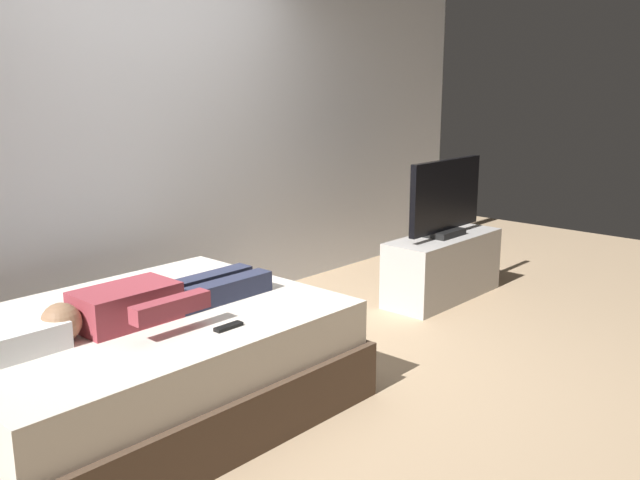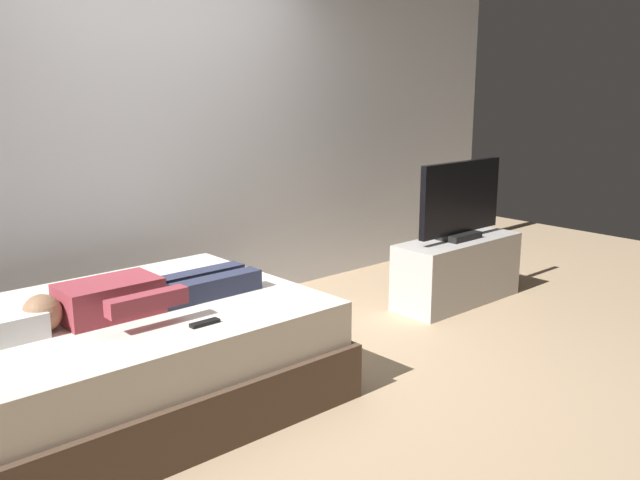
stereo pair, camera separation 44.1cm
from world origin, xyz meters
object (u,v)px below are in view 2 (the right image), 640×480
object	(u,v)px
person	(135,296)
tv_stand	(457,271)
tv	(460,202)
remote	(205,323)
bed	(126,359)

from	to	relation	value
person	tv_stand	bearing A→B (deg)	0.35
person	tv_stand	size ratio (longest dim) A/B	1.15
person	tv	size ratio (longest dim) A/B	1.43
remote	tv	xyz separation A→B (m)	(2.53, 0.42, 0.24)
tv_stand	person	bearing A→B (deg)	-179.65
bed	tv	bearing A→B (deg)	-1.39
bed	remote	world-z (taller)	remote
bed	remote	distance (m)	0.59
bed	person	xyz separation A→B (m)	(0.03, -0.08, 0.36)
bed	tv	xyz separation A→B (m)	(2.71, -0.07, 0.52)
person	tv	xyz separation A→B (m)	(2.68, 0.02, 0.16)
tv_stand	tv	size ratio (longest dim) A/B	1.25
remote	tv	world-z (taller)	tv
remote	tv	size ratio (longest dim) A/B	0.17
person	remote	size ratio (longest dim) A/B	8.40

